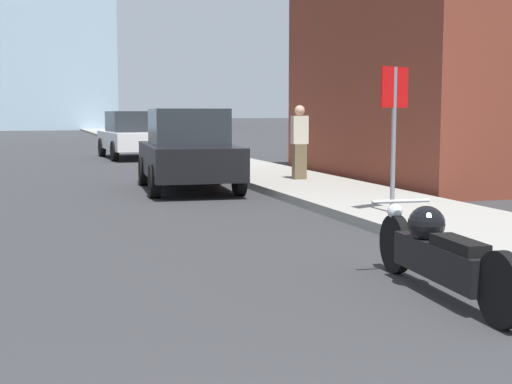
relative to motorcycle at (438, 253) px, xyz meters
name	(u,v)px	position (x,y,z in m)	size (l,w,h in m)	color
sidewalk	(134,140)	(2.22, 35.73, -0.31)	(2.45, 240.00, 0.15)	gray
brick_storefront	(504,32)	(7.90, 9.84, 3.27)	(8.51, 8.02, 7.30)	brown
motorcycle	(438,253)	(0.00, 0.00, 0.00)	(0.62, 2.56, 0.79)	black
parked_car_black	(188,150)	(-0.30, 9.32, 0.46)	(2.10, 4.12, 1.73)	black
parked_car_white	(129,135)	(-0.07, 20.36, 0.46)	(1.95, 4.63, 1.70)	silver
stop_sign	(394,114)	(1.69, 4.00, 1.25)	(0.57, 0.26, 2.18)	slate
pedestrian	(299,142)	(2.30, 9.48, 0.62)	(0.36, 0.23, 1.66)	brown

